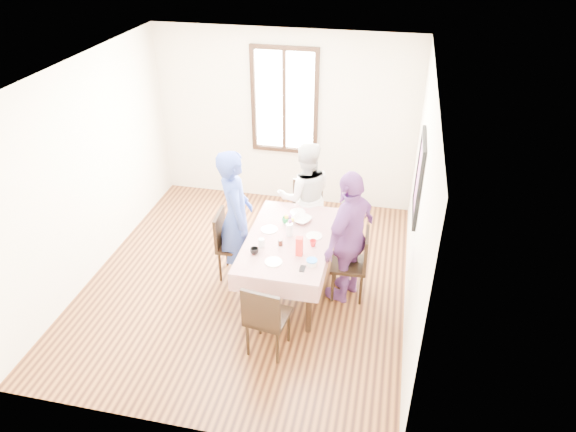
# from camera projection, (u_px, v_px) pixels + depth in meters

# --- Properties ---
(ground) EXTENTS (4.50, 4.50, 0.00)m
(ground) POSITION_uv_depth(u_px,v_px,m) (248.00, 280.00, 6.75)
(ground) COLOR black
(ground) RESTS_ON ground
(back_wall) EXTENTS (4.00, 0.00, 4.00)m
(back_wall) POSITION_uv_depth(u_px,v_px,m) (285.00, 120.00, 7.93)
(back_wall) COLOR beige
(back_wall) RESTS_ON ground
(right_wall) EXTENTS (0.00, 4.50, 4.50)m
(right_wall) POSITION_uv_depth(u_px,v_px,m) (419.00, 207.00, 5.69)
(right_wall) COLOR beige
(right_wall) RESTS_ON ground
(window_frame) EXTENTS (1.02, 0.06, 1.62)m
(window_frame) POSITION_uv_depth(u_px,v_px,m) (285.00, 101.00, 7.76)
(window_frame) COLOR black
(window_frame) RESTS_ON back_wall
(window_pane) EXTENTS (0.90, 0.02, 1.50)m
(window_pane) POSITION_uv_depth(u_px,v_px,m) (285.00, 101.00, 7.76)
(window_pane) COLOR white
(window_pane) RESTS_ON back_wall
(art_poster) EXTENTS (0.04, 0.76, 0.96)m
(art_poster) POSITION_uv_depth(u_px,v_px,m) (419.00, 178.00, 5.84)
(art_poster) COLOR red
(art_poster) RESTS_ON right_wall
(dining_table) EXTENTS (0.88, 1.53, 0.75)m
(dining_table) POSITION_uv_depth(u_px,v_px,m) (289.00, 264.00, 6.42)
(dining_table) COLOR black
(dining_table) RESTS_ON ground
(tablecloth) EXTENTS (1.00, 1.65, 0.01)m
(tablecloth) POSITION_uv_depth(u_px,v_px,m) (289.00, 238.00, 6.22)
(tablecloth) COLOR #5E0307
(tablecloth) RESTS_ON dining_table
(chair_left) EXTENTS (0.44, 0.44, 0.91)m
(chair_left) POSITION_uv_depth(u_px,v_px,m) (235.00, 245.00, 6.63)
(chair_left) COLOR black
(chair_left) RESTS_ON ground
(chair_right) EXTENTS (0.44, 0.44, 0.91)m
(chair_right) POSITION_uv_depth(u_px,v_px,m) (349.00, 264.00, 6.28)
(chair_right) COLOR black
(chair_right) RESTS_ON ground
(chair_far) EXTENTS (0.43, 0.43, 0.91)m
(chair_far) POSITION_uv_depth(u_px,v_px,m) (305.00, 215.00, 7.25)
(chair_far) COLOR black
(chair_far) RESTS_ON ground
(chair_near) EXTENTS (0.47, 0.47, 0.91)m
(chair_near) POSITION_uv_depth(u_px,v_px,m) (268.00, 316.00, 5.50)
(chair_near) COLOR black
(chair_near) RESTS_ON ground
(person_left) EXTENTS (0.64, 0.76, 1.77)m
(person_left) POSITION_uv_depth(u_px,v_px,m) (235.00, 217.00, 6.40)
(person_left) COLOR #2C3F91
(person_left) RESTS_ON ground
(person_far) EXTENTS (0.90, 0.79, 1.56)m
(person_far) POSITION_uv_depth(u_px,v_px,m) (305.00, 196.00, 7.07)
(person_far) COLOR silver
(person_far) RESTS_ON ground
(person_right) EXTENTS (0.78, 1.08, 1.70)m
(person_right) POSITION_uv_depth(u_px,v_px,m) (349.00, 237.00, 6.08)
(person_right) COLOR #6C3880
(person_right) RESTS_ON ground
(mug_black) EXTENTS (0.11, 0.11, 0.08)m
(mug_black) POSITION_uv_depth(u_px,v_px,m) (254.00, 251.00, 5.92)
(mug_black) COLOR black
(mug_black) RESTS_ON tablecloth
(mug_flag) EXTENTS (0.12, 0.12, 0.08)m
(mug_flag) POSITION_uv_depth(u_px,v_px,m) (313.00, 243.00, 6.06)
(mug_flag) COLOR red
(mug_flag) RESTS_ON tablecloth
(mug_green) EXTENTS (0.14, 0.14, 0.08)m
(mug_green) POSITION_uv_depth(u_px,v_px,m) (286.00, 220.00, 6.48)
(mug_green) COLOR #0C7226
(mug_green) RESTS_ON tablecloth
(serving_bowl) EXTENTS (0.32, 0.32, 0.06)m
(serving_bowl) POSITION_uv_depth(u_px,v_px,m) (301.00, 220.00, 6.52)
(serving_bowl) COLOR white
(serving_bowl) RESTS_ON tablecloth
(juice_carton) EXTENTS (0.07, 0.07, 0.23)m
(juice_carton) POSITION_uv_depth(u_px,v_px,m) (299.00, 246.00, 5.87)
(juice_carton) COLOR red
(juice_carton) RESTS_ON tablecloth
(butter_tub) EXTENTS (0.12, 0.12, 0.06)m
(butter_tub) POSITION_uv_depth(u_px,v_px,m) (312.00, 263.00, 5.75)
(butter_tub) COLOR white
(butter_tub) RESTS_ON tablecloth
(jam_jar) EXTENTS (0.06, 0.06, 0.08)m
(jam_jar) POSITION_uv_depth(u_px,v_px,m) (280.00, 243.00, 6.07)
(jam_jar) COLOR black
(jam_jar) RESTS_ON tablecloth
(drinking_glass) EXTENTS (0.07, 0.07, 0.11)m
(drinking_glass) POSITION_uv_depth(u_px,v_px,m) (262.00, 243.00, 6.04)
(drinking_glass) COLOR silver
(drinking_glass) RESTS_ON tablecloth
(smartphone) EXTENTS (0.06, 0.12, 0.01)m
(smartphone) POSITION_uv_depth(u_px,v_px,m) (302.00, 269.00, 5.70)
(smartphone) COLOR black
(smartphone) RESTS_ON tablecloth
(flower_vase) EXTENTS (0.08, 0.08, 0.16)m
(flower_vase) POSITION_uv_depth(u_px,v_px,m) (289.00, 230.00, 6.23)
(flower_vase) COLOR silver
(flower_vase) RESTS_ON tablecloth
(plate_left) EXTENTS (0.20, 0.20, 0.01)m
(plate_left) POSITION_uv_depth(u_px,v_px,m) (269.00, 229.00, 6.37)
(plate_left) COLOR white
(plate_left) RESTS_ON tablecloth
(plate_right) EXTENTS (0.20, 0.20, 0.01)m
(plate_right) POSITION_uv_depth(u_px,v_px,m) (314.00, 236.00, 6.25)
(plate_right) COLOR white
(plate_right) RESTS_ON tablecloth
(plate_far) EXTENTS (0.20, 0.20, 0.01)m
(plate_far) POSITION_uv_depth(u_px,v_px,m) (298.00, 212.00, 6.72)
(plate_far) COLOR white
(plate_far) RESTS_ON tablecloth
(plate_near) EXTENTS (0.20, 0.20, 0.01)m
(plate_near) POSITION_uv_depth(u_px,v_px,m) (273.00, 262.00, 5.80)
(plate_near) COLOR white
(plate_near) RESTS_ON tablecloth
(butter_lid) EXTENTS (0.12, 0.12, 0.01)m
(butter_lid) POSITION_uv_depth(u_px,v_px,m) (312.00, 260.00, 5.73)
(butter_lid) COLOR blue
(butter_lid) RESTS_ON butter_tub
(flower_bunch) EXTENTS (0.09, 0.09, 0.10)m
(flower_bunch) POSITION_uv_depth(u_px,v_px,m) (289.00, 220.00, 6.16)
(flower_bunch) COLOR yellow
(flower_bunch) RESTS_ON flower_vase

